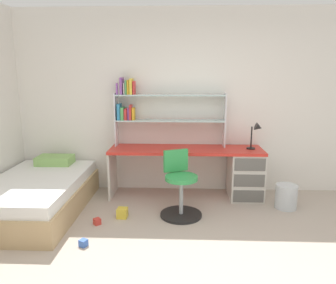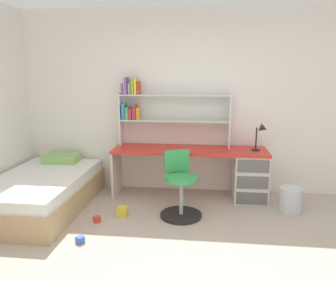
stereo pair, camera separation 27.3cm
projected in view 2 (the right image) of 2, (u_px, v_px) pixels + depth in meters
name	position (u px, v px, depth m)	size (l,w,h in m)	color
ground_plane	(187.00, 284.00, 2.75)	(6.17, 5.62, 0.02)	#B2A393
room_shell	(88.00, 109.00, 3.80)	(6.17, 5.62, 2.67)	white
desk	(230.00, 170.00, 4.55)	(2.16, 0.58, 0.71)	red
bookshelf_hutch	(157.00, 107.00, 4.66)	(1.59, 0.22, 0.98)	silver
desk_lamp	(262.00, 133.00, 4.37)	(0.20, 0.17, 0.38)	black
swivel_chair	(180.00, 191.00, 4.00)	(0.52, 0.52, 0.81)	black
bed_platform	(41.00, 191.00, 4.26)	(1.14, 1.86, 0.57)	tan
waste_bin	(290.00, 200.00, 4.15)	(0.28, 0.28, 0.32)	silver
toy_block_red_0	(97.00, 219.00, 3.87)	(0.07, 0.07, 0.07)	red
toy_block_yellow_1	(122.00, 212.00, 4.03)	(0.12, 0.12, 0.12)	gold
toy_block_blue_2	(80.00, 240.00, 3.39)	(0.07, 0.07, 0.07)	#3860B7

